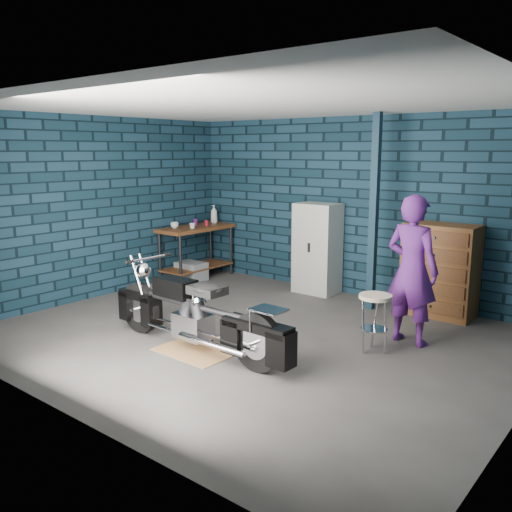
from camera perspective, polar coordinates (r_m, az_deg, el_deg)
The scene contains 16 objects.
ground at distance 6.57m, azimuth -0.32°, elevation -8.48°, with size 6.00×6.00×0.00m, color #4B4846.
room_walls at distance 6.64m, azimuth 2.71°, elevation 8.51°, with size 6.02×5.01×2.71m.
support_post at distance 7.59m, azimuth 12.30°, elevation 4.40°, with size 0.10×0.10×2.70m, color #12293A.
workbench at distance 9.45m, azimuth -6.27°, elevation 0.38°, with size 0.60×1.40×0.91m, color brown.
drip_mat at distance 6.17m, azimuth -6.21°, elevation -9.84°, with size 0.87×0.65×0.01m, color olive.
motorcycle at distance 6.02m, azimuth -6.31°, elevation -5.54°, with size 2.21×0.60×0.97m, color black, non-canonical shape.
person at distance 6.40m, azimuth 16.09°, elevation -1.43°, with size 0.63×0.41×1.73m, color #571F74.
storage_bin at distance 9.39m, azimuth -6.83°, elevation -1.57°, with size 0.50×0.35×0.31m, color gray.
locker at distance 8.45m, azimuth 6.44°, elevation 0.80°, with size 0.65×0.47×1.40m, color beige.
tool_chest at distance 7.64m, azimuth 18.76°, elevation -1.45°, with size 0.93×0.52×1.24m, color brown.
shop_stool at distance 6.14m, azimuth 12.35°, elevation -6.95°, with size 0.36×0.36×0.65m, color #C2B093, non-canonical shape.
cup_a at distance 9.20m, azimuth -8.57°, elevation 3.23°, with size 0.13×0.13×0.10m, color #C2B093.
cup_b at distance 9.11m, azimuth -6.71°, elevation 3.16°, with size 0.10×0.10×0.09m, color #C2B093.
mug_purple at distance 9.56m, azimuth -6.38°, elevation 3.58°, with size 0.08×0.08×0.11m, color #581860.
mug_red at distance 9.43m, azimuth -5.23°, elevation 3.48°, with size 0.07×0.07×0.10m, color maroon.
bottle at distance 9.79m, azimuth -4.44°, elevation 4.43°, with size 0.12×0.12×0.32m, color gray.
Camera 1 is at (3.90, -4.81, 2.20)m, focal length 38.00 mm.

